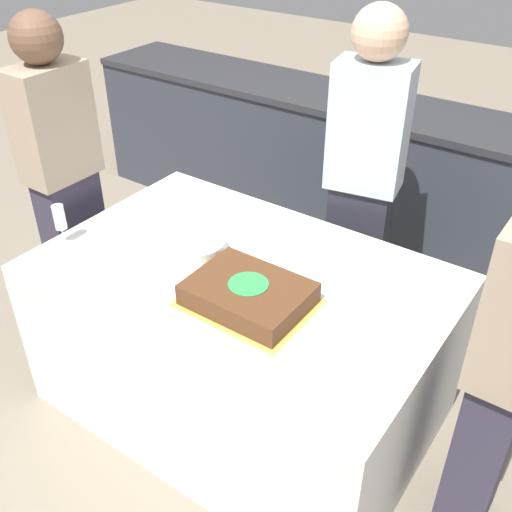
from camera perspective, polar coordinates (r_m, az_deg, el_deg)
ground_plane at (r=2.86m, az=-1.21°, el=-13.69°), size 14.00×14.00×0.00m
back_counter at (r=3.74m, az=13.48°, el=6.70°), size 4.40×0.58×0.92m
dining_table at (r=2.60m, az=-1.31°, el=-8.15°), size 1.61×1.06×0.74m
cake at (r=2.17m, az=-0.72°, el=-3.65°), size 0.46×0.36×0.09m
plate_stack at (r=2.45m, az=-5.62°, el=0.79°), size 0.23×0.23×0.07m
wine_glass at (r=2.61m, az=-18.20°, el=3.41°), size 0.06×0.06×0.17m
side_plate_near_cake at (r=2.43m, az=3.56°, el=-0.44°), size 0.18×0.18×0.00m
utensil_pile at (r=2.17m, az=-10.14°, el=-5.48°), size 0.16×0.09×0.02m
person_cutting_cake at (r=2.79m, az=10.19°, el=7.13°), size 0.36×0.26×1.64m
person_seated_left at (r=2.96m, az=-17.79°, el=6.94°), size 0.22×0.34×1.60m
person_seated_right at (r=2.04m, az=22.89°, el=-9.96°), size 0.20×0.38×1.53m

